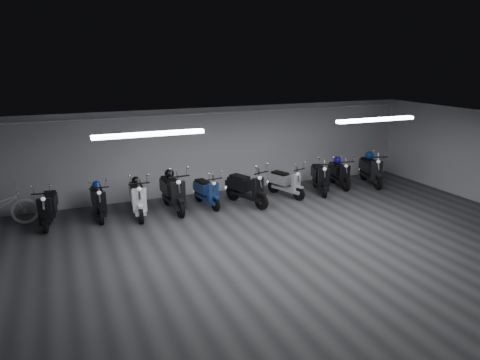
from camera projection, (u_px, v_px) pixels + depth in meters
name	position (u px, v px, depth m)	size (l,w,h in m)	color
floor	(291.00, 248.00, 10.50)	(14.00, 10.00, 0.01)	#343437
ceiling	(295.00, 129.00, 9.75)	(14.00, 10.00, 0.01)	gray
back_wall	(218.00, 150.00, 14.57)	(14.00, 0.01, 2.80)	#AEAEB0
fluor_strip_left	(149.00, 134.00, 9.54)	(2.40, 0.18, 0.08)	white
fluor_strip_right	(376.00, 120.00, 11.77)	(2.40, 0.18, 0.08)	white
conduit	(218.00, 113.00, 14.17)	(0.05, 0.05, 13.60)	white
scooter_0	(47.00, 202.00, 11.76)	(0.58, 1.73, 1.29)	black
scooter_1	(98.00, 196.00, 12.30)	(0.57, 1.70, 1.26)	black
scooter_2	(137.00, 193.00, 12.40)	(0.62, 1.87, 1.39)	white
scooter_3	(173.00, 186.00, 12.85)	(0.66, 1.98, 1.47)	black
scooter_4	(207.00, 187.00, 13.27)	(0.54, 1.61, 1.20)	navy
scooter_5	(247.00, 183.00, 13.38)	(0.62, 1.86, 1.38)	black
scooter_6	(286.00, 178.00, 14.21)	(0.55, 1.64, 1.22)	#B4B3B8
scooter_7	(320.00, 173.00, 14.64)	(0.60, 1.81, 1.35)	black
scooter_8	(340.00, 169.00, 15.29)	(0.56, 1.67, 1.24)	black
scooter_9	(371.00, 165.00, 15.52)	(0.62, 1.87, 1.39)	black
helmet_0	(136.00, 180.00, 12.56)	(0.23, 0.23, 0.23)	black
helmet_1	(369.00, 155.00, 15.69)	(0.28, 0.28, 0.28)	navy
helmet_2	(337.00, 160.00, 15.43)	(0.26, 0.26, 0.26)	#170E9E
helmet_3	(169.00, 174.00, 13.00)	(0.28, 0.28, 0.28)	black
helmet_4	(96.00, 185.00, 12.44)	(0.23, 0.23, 0.23)	#0E269E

